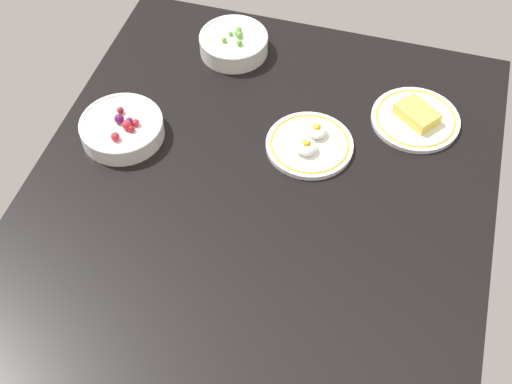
{
  "coord_description": "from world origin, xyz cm",
  "views": [
    {
      "loc": [
        -79.9,
        -23.06,
        113.33
      ],
      "look_at": [
        0.0,
        0.0,
        6.0
      ],
      "focal_mm": 48.33,
      "sensor_mm": 36.0,
      "label": 1
    }
  ],
  "objects": [
    {
      "name": "dining_table",
      "position": [
        0.0,
        0.0,
        2.0
      ],
      "size": [
        111.2,
        92.92,
        4.0
      ],
      "primitive_type": "cube",
      "color": "black",
      "rests_on": "ground"
    },
    {
      "name": "plate_eggs",
      "position": [
        16.3,
        -7.09,
        5.02
      ],
      "size": [
        18.54,
        18.54,
        4.42
      ],
      "color": "white",
      "rests_on": "dining_table"
    },
    {
      "name": "plate_cheese",
      "position": [
        29.98,
        -27.52,
        5.02
      ],
      "size": [
        19.26,
        19.26,
        3.69
      ],
      "color": "white",
      "rests_on": "dining_table"
    },
    {
      "name": "bowl_berries",
      "position": [
        8.39,
        32.03,
        6.32
      ],
      "size": [
        17.8,
        17.8,
        5.93
      ],
      "color": "white",
      "rests_on": "dining_table"
    },
    {
      "name": "bowl_peas",
      "position": [
        40.88,
        17.27,
        6.55
      ],
      "size": [
        16.26,
        16.26,
        5.86
      ],
      "color": "white",
      "rests_on": "dining_table"
    }
  ]
}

